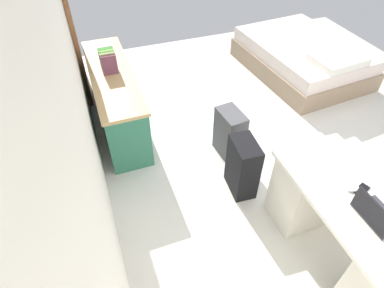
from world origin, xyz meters
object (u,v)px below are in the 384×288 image
Objects in this scene: credenza at (116,99)px; computer_mouse at (353,188)px; suitcase_black at (243,167)px; suitcase_spare_grey at (230,134)px; cell_phone_by_mouse at (362,190)px; laptop at (376,215)px; desk at (347,233)px; figurine_small at (105,53)px; bed at (302,57)px.

computer_mouse reaches higher than credenza.
suitcase_spare_grey is at bearing -7.10° from suitcase_black.
laptop is at bearing 137.04° from cell_phone_by_mouse.
credenza is 18.00× the size of computer_mouse.
computer_mouse is at bearing -147.91° from suitcase_black.
suitcase_black is at bearing 22.84° from desk.
suitcase_black is at bearing 19.98° from laptop.
credenza is 2.81m from cell_phone_by_mouse.
computer_mouse is 0.74× the size of cell_phone_by_mouse.
cell_phone_by_mouse reaches higher than suitcase_black.
figurine_small is (2.98, 1.38, -0.01)m from laptop.
cell_phone_by_mouse is at bearing 151.91° from bed.
credenza is at bearing -179.77° from figurine_small.
laptop reaches higher than bed.
desk is at bearing -174.13° from suitcase_spare_grey.
bed is 6.44× the size of laptop.
suitcase_spare_grey is 4.20× the size of cell_phone_by_mouse.
bed reaches higher than suitcase_spare_grey.
suitcase_spare_grey is 1.49m from computer_mouse.
laptop is (-1.63, -0.29, 0.52)m from suitcase_spare_grey.
desk is at bearing -152.87° from suitcase_black.
desk is 1.07m from suitcase_black.
credenza is 2.88× the size of suitcase_black.
suitcase_black is 1.27m from laptop.
suitcase_black is at bearing 28.20° from computer_mouse.
desk is 2.84m from credenza.
laptop is at bearing -152.07° from credenza.
laptop reaches higher than computer_mouse.
suitcase_spare_grey is 1.81m from figurine_small.
figurine_small reaches higher than suitcase_black.
suitcase_black is 4.60× the size of cell_phone_by_mouse.
laptop is (-1.10, -0.40, 0.49)m from suitcase_black.
laptop is 0.27m from computer_mouse.
cell_phone_by_mouse is at bearing -145.60° from suitcase_black.
desk is 3.21m from figurine_small.
desk is 0.40m from cell_phone_by_mouse.
credenza is at bearing 29.27° from desk.
cell_phone_by_mouse is at bearing -147.96° from credenza.
figurine_small is (1.88, 0.98, 0.49)m from suitcase_black.
cell_phone_by_mouse is (-2.36, -1.48, 0.39)m from credenza.
laptop is 2.83× the size of figurine_small.
figurine_small reaches higher than desk.
laptop is at bearing 171.90° from desk.
credenza is (2.48, 1.39, -0.02)m from desk.
desk is 0.80× the size of credenza.
credenza is 16.36× the size of figurine_small.
bed is 14.75× the size of cell_phone_by_mouse.
figurine_small is at bearing 25.93° from desk.
credenza is 2.92m from bed.
computer_mouse is (0.15, -0.03, 0.38)m from desk.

